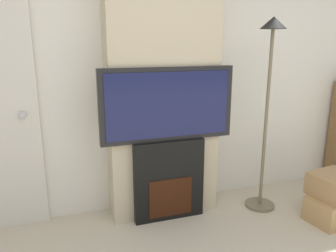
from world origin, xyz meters
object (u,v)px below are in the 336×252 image
object	(u,v)px
floor_lamp	(269,86)
box_stack	(334,198)
fireplace	(168,179)
television	(168,104)

from	to	relation	value
floor_lamp	box_stack	xyz separation A→B (m)	(0.46, -0.42, -0.95)
fireplace	floor_lamp	size ratio (longest dim) A/B	0.41
fireplace	box_stack	xyz separation A→B (m)	(1.36, -0.52, -0.15)
television	box_stack	xyz separation A→B (m)	(1.36, -0.51, -0.82)
fireplace	floor_lamp	world-z (taller)	floor_lamp
floor_lamp	television	bearing A→B (deg)	173.81
floor_lamp	box_stack	size ratio (longest dim) A/B	3.73
fireplace	box_stack	size ratio (longest dim) A/B	1.55
television	floor_lamp	bearing A→B (deg)	-6.19
box_stack	fireplace	bearing A→B (deg)	159.23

